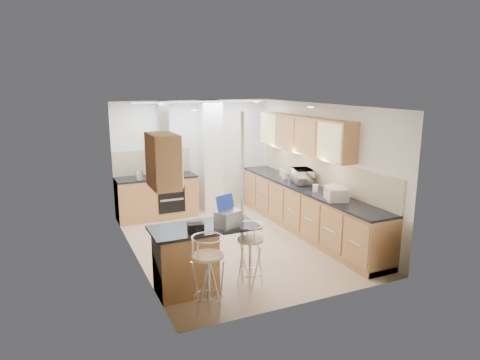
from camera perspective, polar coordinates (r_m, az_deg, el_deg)
name	(u,v)px	position (r m, az deg, el deg)	size (l,w,h in m)	color
ground	(236,243)	(7.96, -0.58, -8.36)	(4.80, 4.80, 0.00)	tan
room_shell	(243,156)	(8.01, 0.44, 3.23)	(3.64, 4.84, 2.51)	white
right_counter	(306,209)	(8.49, 8.74, -3.85)	(0.63, 4.40, 0.92)	#B77F49
back_counter	(157,197)	(9.44, -11.05, -2.23)	(1.70, 0.63, 0.92)	#B77F49
peninsula	(204,257)	(6.15, -4.83, -10.24)	(1.47, 0.72, 0.94)	#B77F49
microwave	(302,176)	(8.57, 8.33, 0.50)	(0.53, 0.36, 0.29)	white
laptop	(228,219)	(5.92, -1.59, -5.18)	(0.33, 0.25, 0.22)	#9B9DA2
bag	(196,228)	(5.76, -5.95, -6.32)	(0.22, 0.16, 0.12)	black
bar_stool_near	(208,275)	(5.52, -4.28, -12.51)	(0.43, 0.43, 1.04)	tan
bar_stool_end	(250,256)	(6.19, 1.37, -10.04)	(0.39, 0.39, 0.95)	tan
jar_a	(285,175)	(8.96, 5.98, 0.69)	(0.12, 0.12, 0.17)	beige
jar_b	(282,172)	(9.24, 5.65, 1.06)	(0.11, 0.11, 0.16)	beige
jar_c	(334,189)	(7.88, 12.42, -1.15)	(0.14, 0.14, 0.19)	#C2B59B
jar_d	(316,188)	(7.99, 10.04, -1.07)	(0.10, 0.10, 0.13)	white
bread_bin	(336,194)	(7.48, 12.71, -1.80)	(0.33, 0.42, 0.22)	beige
kettle	(139,175)	(9.06, -13.30, 0.71)	(0.16, 0.16, 0.22)	#AAADAE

